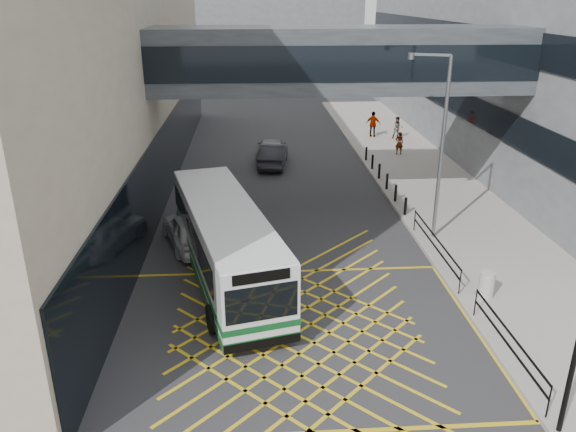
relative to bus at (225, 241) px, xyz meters
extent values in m
plane|color=#333335|center=(2.42, -4.10, -1.61)|extent=(120.00, 120.00, 0.00)
cube|color=black|center=(-3.54, 11.90, 0.39)|extent=(0.10, 41.50, 4.00)
cube|color=black|center=(14.38, 19.90, 2.39)|extent=(0.10, 43.50, 1.60)
cube|color=black|center=(14.38, 19.90, 6.39)|extent=(0.10, 43.50, 1.60)
cube|color=slate|center=(0.42, 55.90, 7.39)|extent=(28.00, 16.00, 18.00)
cube|color=#3B4045|center=(5.42, 7.90, 5.89)|extent=(20.00, 4.00, 3.00)
cube|color=black|center=(5.42, 5.88, 5.89)|extent=(19.50, 0.06, 1.60)
cube|color=black|center=(5.42, 9.92, 5.89)|extent=(19.50, 0.06, 1.60)
cube|color=#9A958C|center=(11.42, 10.90, -1.53)|extent=(6.00, 54.00, 0.16)
cube|color=gold|center=(2.42, -4.10, -1.61)|extent=(12.00, 9.00, 0.01)
cube|color=silver|center=(0.03, -0.11, 0.03)|extent=(4.90, 10.90, 2.61)
cube|color=#0F4D21|center=(0.03, -0.11, -1.11)|extent=(4.94, 10.95, 0.33)
cube|color=#0F4D21|center=(0.03, -0.11, -0.60)|extent=(4.96, 10.95, 0.21)
cube|color=black|center=(-0.11, 0.45, 0.37)|extent=(4.63, 9.60, 1.01)
cube|color=black|center=(1.30, -5.25, 0.27)|extent=(2.18, 0.61, 1.16)
cube|color=black|center=(1.30, -5.27, 1.14)|extent=(1.70, 0.47, 0.34)
cube|color=silver|center=(0.03, -0.11, 1.35)|extent=(4.85, 10.80, 0.10)
cube|color=black|center=(1.30, -5.27, -1.13)|extent=(2.37, 0.67, 0.29)
cube|color=black|center=(-1.25, 5.05, -1.13)|extent=(2.37, 0.67, 0.29)
cylinder|color=black|center=(-0.32, -3.78, -1.13)|extent=(0.49, 1.00, 0.97)
cylinder|color=black|center=(2.04, -3.19, -1.13)|extent=(0.49, 1.00, 0.97)
cylinder|color=black|center=(-1.90, 2.60, -1.13)|extent=(0.49, 1.00, 0.97)
cylinder|color=black|center=(0.47, 3.19, -1.13)|extent=(0.49, 1.00, 0.97)
imported|color=silver|center=(-1.71, 3.17, -0.84)|extent=(3.46, 5.25, 1.55)
imported|color=black|center=(2.48, 15.54, -0.87)|extent=(2.51, 4.97, 1.49)
imported|color=gray|center=(2.43, 17.11, -0.86)|extent=(2.40, 4.97, 1.50)
cylinder|color=black|center=(8.67, -9.07, 0.40)|extent=(0.15, 0.15, 3.71)
cylinder|color=slate|center=(9.24, 3.14, 2.53)|extent=(0.20, 0.20, 7.96)
cube|color=slate|center=(8.49, 3.42, 6.51)|extent=(1.53, 0.65, 0.10)
cylinder|color=slate|center=(7.75, 3.70, 6.43)|extent=(0.36, 0.36, 0.25)
cylinder|color=#ADA89E|center=(9.46, -2.35, -0.97)|extent=(0.56, 0.56, 0.96)
cube|color=black|center=(8.57, -6.10, -0.50)|extent=(0.05, 5.00, 0.05)
cube|color=black|center=(8.57, -6.10, -0.90)|extent=(0.05, 5.00, 0.05)
cube|color=black|center=(8.57, 0.90, -0.50)|extent=(0.05, 6.00, 0.05)
cube|color=black|center=(8.57, 0.90, -0.90)|extent=(0.05, 6.00, 0.05)
cylinder|color=black|center=(8.57, -8.60, -0.95)|extent=(0.04, 0.04, 1.00)
cylinder|color=black|center=(8.57, -3.60, -0.95)|extent=(0.04, 0.04, 1.00)
cylinder|color=black|center=(8.57, -2.10, -0.95)|extent=(0.04, 0.04, 1.00)
cylinder|color=black|center=(8.57, 3.90, -0.95)|extent=(0.04, 0.04, 1.00)
cylinder|color=black|center=(8.67, 5.90, -1.00)|extent=(0.14, 0.14, 0.90)
cylinder|color=black|center=(8.67, 7.90, -1.00)|extent=(0.14, 0.14, 0.90)
cylinder|color=black|center=(8.67, 9.90, -1.00)|extent=(0.14, 0.14, 0.90)
cylinder|color=black|center=(8.67, 11.90, -1.00)|extent=(0.14, 0.14, 0.90)
cylinder|color=black|center=(8.67, 13.90, -1.00)|extent=(0.14, 0.14, 0.90)
cylinder|color=black|center=(8.67, 15.90, -1.00)|extent=(0.14, 0.14, 0.90)
imported|color=gray|center=(11.20, 17.24, -0.67)|extent=(0.64, 0.47, 1.56)
imported|color=gray|center=(12.22, 21.76, -0.62)|extent=(0.82, 0.50, 1.65)
imported|color=gray|center=(10.48, 22.48, -0.48)|extent=(1.27, 0.95, 1.94)
camera|label=1|loc=(1.13, -19.77, 8.74)|focal=35.00mm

